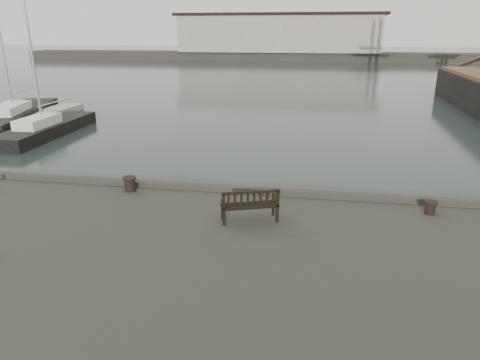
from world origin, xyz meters
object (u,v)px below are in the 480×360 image
object	(u,v)px
bench	(250,211)
bollard_right	(430,208)
bollard_left	(130,184)
yacht_b	(18,117)
yacht_c	(48,132)

from	to	relation	value
bench	bollard_right	xyz separation A→B (m)	(5.05, 1.33, -0.10)
bench	bollard_right	distance (m)	5.22
bench	bollard_left	world-z (taller)	bench
bollard_left	yacht_b	bearing A→B (deg)	134.47
yacht_b	yacht_c	xyz separation A→B (m)	(5.41, -4.34, -0.00)
yacht_c	yacht_b	bearing A→B (deg)	139.92
yacht_b	yacht_c	size ratio (longest dim) A/B	1.28
yacht_b	yacht_c	bearing A→B (deg)	-55.08
bollard_left	bollard_right	size ratio (longest dim) A/B	1.24
bollard_right	bench	bearing A→B (deg)	-165.20
bollard_left	bollard_right	xyz separation A→B (m)	(9.27, -0.31, -0.05)
yacht_b	yacht_c	world-z (taller)	yacht_b
yacht_b	yacht_c	distance (m)	6.94
bollard_left	yacht_c	size ratio (longest dim) A/B	0.04
bench	bollard_right	world-z (taller)	bench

